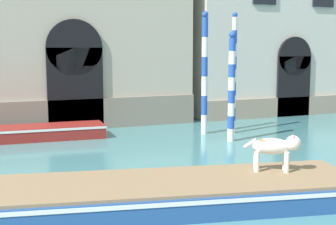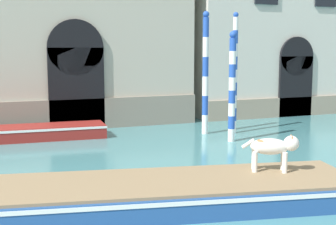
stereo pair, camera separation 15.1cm
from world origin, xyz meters
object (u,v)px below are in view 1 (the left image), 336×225
at_px(boat_moored_near_palazzo, 10,134).
at_px(mooring_pole_0, 205,73).
at_px(dog_on_deck, 276,147).
at_px(boat_foreground, 174,191).
at_px(mooring_pole_4, 234,73).
at_px(mooring_pole_1, 232,86).

xyz_separation_m(boat_moored_near_palazzo, mooring_pole_0, (6.86, -1.32, 2.04)).
bearing_deg(boat_moored_near_palazzo, dog_on_deck, -55.86).
bearing_deg(boat_foreground, mooring_pole_4, 63.62).
bearing_deg(mooring_pole_0, mooring_pole_1, -82.73).
relative_size(boat_foreground, mooring_pole_4, 1.83).
bearing_deg(mooring_pole_4, boat_moored_near_palazzo, 168.63).
xyz_separation_m(boat_foreground, dog_on_deck, (2.34, -0.18, 0.78)).
xyz_separation_m(boat_moored_near_palazzo, mooring_pole_4, (7.94, -1.60, 2.02)).
relative_size(boat_moored_near_palazzo, mooring_pole_0, 1.46).
bearing_deg(mooring_pole_4, mooring_pole_0, 165.56).
xyz_separation_m(boat_moored_near_palazzo, mooring_pole_1, (7.07, -2.96, 1.65)).
bearing_deg(mooring_pole_0, boat_moored_near_palazzo, 169.12).
bearing_deg(boat_moored_near_palazzo, mooring_pole_1, -19.09).
distance_m(mooring_pole_1, mooring_pole_4, 1.66).
height_order(boat_foreground, mooring_pole_0, mooring_pole_0).
xyz_separation_m(boat_foreground, mooring_pole_1, (4.40, 5.36, 1.63)).
relative_size(mooring_pole_0, mooring_pole_1, 1.20).
bearing_deg(mooring_pole_4, boat_foreground, -128.11).
distance_m(boat_foreground, mooring_pole_1, 7.12).
bearing_deg(mooring_pole_0, dog_on_deck, -104.47).
bearing_deg(dog_on_deck, boat_foreground, -156.09).
xyz_separation_m(mooring_pole_0, mooring_pole_4, (1.08, -0.28, -0.02)).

